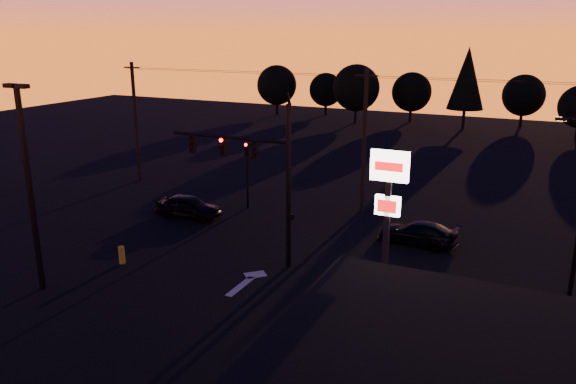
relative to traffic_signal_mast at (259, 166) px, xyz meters
name	(u,v)px	position (x,y,z in m)	size (l,w,h in m)	color
ground	(220,293)	(0.10, -3.99, -4.94)	(120.00, 120.00, 0.00)	black
lane_arrow	(248,281)	(0.60, -2.33, -4.93)	(1.20, 3.10, 0.01)	beige
traffic_signal_mast	(259,166)	(0.00, 0.00, 0.00)	(6.79, 0.52, 8.58)	black
secondary_signal	(247,165)	(-4.90, 7.49, -2.07)	(0.30, 0.31, 4.35)	black
parking_lot_light	(28,176)	(-7.40, -6.99, 0.33)	(1.25, 0.30, 9.14)	black
pylon_sign	(388,198)	(7.10, -2.49, -0.02)	(1.50, 0.28, 6.80)	black
utility_pole_0	(136,122)	(-15.90, 10.01, -0.34)	(1.40, 0.26, 9.00)	black
utility_pole_1	(364,141)	(2.10, 10.01, -0.34)	(1.40, 0.26, 9.00)	black
power_wires	(367,76)	(2.10, 10.01, 3.63)	(36.00, 1.22, 0.07)	black
bollard	(122,255)	(-6.08, -3.24, -4.49)	(0.30, 0.30, 0.90)	gold
tree_0	(277,85)	(-21.90, 46.01, -0.88)	(5.36, 5.36, 6.74)	black
tree_1	(326,90)	(-15.90, 49.01, -1.50)	(4.54, 4.54, 5.71)	black
tree_2	(356,88)	(-9.90, 44.01, -0.57)	(5.77, 5.78, 7.26)	black
tree_3	(412,92)	(-3.90, 48.01, -1.19)	(4.95, 4.95, 6.22)	black
tree_4	(467,78)	(3.10, 45.01, 0.99)	(4.18, 4.18, 9.50)	black
tree_5	(524,95)	(9.10, 50.01, -1.19)	(4.95, 4.95, 6.22)	black
car_left	(188,206)	(-7.28, 4.19, -4.23)	(1.66, 4.14, 1.41)	black
car_right	(417,233)	(6.63, 5.74, -4.30)	(1.78, 4.38, 1.27)	black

